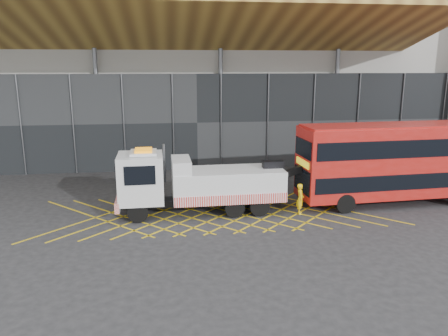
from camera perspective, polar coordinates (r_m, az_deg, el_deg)
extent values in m
plane|color=#242527|center=(26.47, -6.07, -6.00)|extent=(120.00, 120.00, 0.00)
cube|color=gold|center=(26.83, -16.43, -6.22)|extent=(7.16, 7.16, 0.01)
cube|color=gold|center=(26.83, -16.43, -6.22)|extent=(7.16, 7.16, 0.01)
cube|color=gold|center=(26.61, -13.01, -6.17)|extent=(7.16, 7.16, 0.01)
cube|color=gold|center=(26.61, -13.01, -6.17)|extent=(7.16, 7.16, 0.01)
cube|color=gold|center=(26.49, -9.55, -6.09)|extent=(7.16, 7.16, 0.01)
cube|color=gold|center=(26.49, -9.55, -6.09)|extent=(7.16, 7.16, 0.01)
cube|color=gold|center=(26.47, -6.07, -5.99)|extent=(7.16, 7.16, 0.01)
cube|color=gold|center=(26.47, -6.07, -5.99)|extent=(7.16, 7.16, 0.01)
cube|color=gold|center=(26.54, -2.60, -5.87)|extent=(7.16, 7.16, 0.01)
cube|color=gold|center=(26.54, -2.60, -5.87)|extent=(7.16, 7.16, 0.01)
cube|color=gold|center=(26.71, 0.84, -5.73)|extent=(7.16, 7.16, 0.01)
cube|color=gold|center=(26.71, 0.84, -5.73)|extent=(7.16, 7.16, 0.01)
cube|color=gold|center=(26.97, 4.22, -5.58)|extent=(7.16, 7.16, 0.01)
cube|color=gold|center=(26.97, 4.22, -5.58)|extent=(7.16, 7.16, 0.01)
cube|color=gold|center=(27.32, 7.53, -5.40)|extent=(7.16, 7.16, 0.01)
cube|color=gold|center=(27.32, 7.53, -5.40)|extent=(7.16, 7.16, 0.01)
cube|color=gold|center=(27.76, 10.74, -5.22)|extent=(7.16, 7.16, 0.01)
cube|color=gold|center=(27.76, 10.74, -5.22)|extent=(7.16, 7.16, 0.01)
cube|color=gold|center=(28.29, 13.83, -5.03)|extent=(7.16, 7.16, 0.01)
cube|color=gold|center=(28.29, 13.83, -5.03)|extent=(7.16, 7.16, 0.01)
cube|color=#999994|center=(44.03, -4.32, 13.69)|extent=(55.00, 14.00, 18.00)
cube|color=black|center=(37.06, -3.57, 6.01)|extent=(55.00, 0.80, 8.00)
cube|color=brown|center=(33.08, -6.95, 18.07)|extent=(40.00, 11.93, 4.07)
cylinder|color=#595B60|center=(37.09, -16.09, 7.07)|extent=(0.36, 0.36, 10.00)
cylinder|color=#595B60|center=(36.93, -0.44, 7.57)|extent=(0.36, 0.36, 10.00)
cylinder|color=#595B60|center=(39.39, 14.29, 7.53)|extent=(0.36, 0.36, 10.00)
cube|color=black|center=(26.44, -2.72, -4.25)|extent=(10.21, 1.34, 0.38)
cube|color=white|center=(25.90, -10.80, -1.27)|extent=(2.64, 2.75, 2.79)
cube|color=black|center=(25.87, -13.75, -0.34)|extent=(0.12, 2.36, 1.18)
cube|color=red|center=(26.37, -13.59, -4.31)|extent=(0.34, 2.79, 0.59)
cube|color=orange|center=(25.53, -10.48, 2.31)|extent=(1.00, 1.31, 0.13)
cube|color=white|center=(26.35, 0.50, -1.99)|extent=(6.72, 2.86, 1.72)
cube|color=red|center=(25.23, 1.01, -4.21)|extent=(6.65, 0.24, 0.59)
cube|color=white|center=(25.75, -5.62, 0.41)|extent=(1.14, 2.60, 0.75)
cube|color=black|center=(26.68, 6.43, 0.38)|extent=(1.30, 0.57, 0.54)
cube|color=black|center=(27.10, 8.59, -0.65)|extent=(2.35, 0.44, 1.16)
cylinder|color=black|center=(25.32, -11.20, -5.69)|extent=(1.19, 0.41, 1.18)
cylinder|color=black|center=(27.46, -11.03, -4.16)|extent=(1.19, 0.41, 1.18)
cylinder|color=black|center=(25.96, 4.66, -4.99)|extent=(1.19, 0.41, 1.18)
cylinder|color=black|center=(28.05, 3.59, -3.56)|extent=(1.19, 0.41, 1.18)
cylinder|color=#595B60|center=(26.79, -7.81, 0.63)|extent=(0.15, 0.15, 2.36)
cube|color=#AD140F|center=(29.82, 21.63, 0.93)|extent=(12.70, 3.63, 4.43)
cube|color=black|center=(30.04, 21.46, -1.00)|extent=(12.20, 3.66, 0.97)
cube|color=black|center=(29.63, 21.80, 2.85)|extent=(12.20, 3.66, 1.08)
cube|color=black|center=(27.25, 10.15, -1.55)|extent=(0.21, 2.56, 1.48)
cube|color=black|center=(26.81, 10.33, 2.57)|extent=(0.21, 2.56, 1.08)
cube|color=yellow|center=(26.99, 10.23, 0.67)|extent=(0.18, 2.04, 0.40)
cube|color=#AD140F|center=(29.45, 22.01, 5.21)|extent=(12.44, 3.38, 0.14)
cylinder|color=black|center=(27.35, 15.54, -4.48)|extent=(1.20, 0.41, 1.19)
cylinder|color=black|center=(29.60, 13.35, -2.98)|extent=(1.20, 0.41, 1.19)
cylinder|color=black|center=(33.39, 25.45, -2.08)|extent=(1.20, 0.41, 1.19)
cube|color=black|center=(35.06, 22.40, 0.30)|extent=(0.48, 1.96, 1.16)
cube|color=black|center=(34.76, 22.63, 2.80)|extent=(0.48, 1.96, 0.84)
cube|color=yellow|center=(34.89, 22.51, 1.65)|extent=(0.39, 1.56, 0.31)
cylinder|color=black|center=(34.96, 25.54, -1.66)|extent=(0.96, 0.46, 0.92)
cylinder|color=black|center=(36.75, 24.50, -0.87)|extent=(0.96, 0.46, 0.92)
imported|color=yellow|center=(26.53, 9.93, -3.97)|extent=(0.57, 0.75, 1.86)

